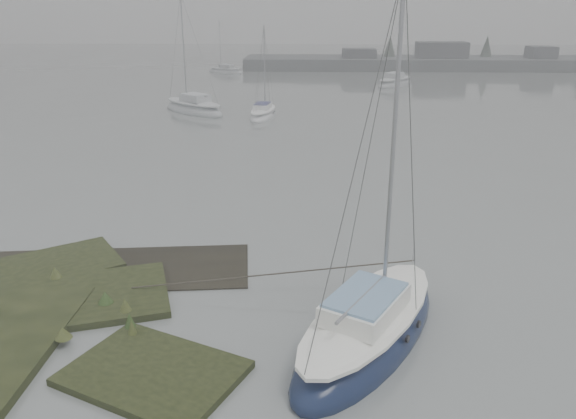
# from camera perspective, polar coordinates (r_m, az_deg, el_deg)

# --- Properties ---
(ground) EXTENTS (160.00, 160.00, 0.00)m
(ground) POSITION_cam_1_polar(r_m,az_deg,el_deg) (41.15, -3.28, 9.62)
(ground) COLOR slate
(ground) RESTS_ON ground
(far_shoreline) EXTENTS (60.00, 8.00, 4.15)m
(far_shoreline) POSITION_cam_1_polar(r_m,az_deg,el_deg) (76.13, 20.24, 13.87)
(far_shoreline) COLOR #4C4F51
(far_shoreline) RESTS_ON ground
(sailboat_main) EXTENTS (4.91, 6.44, 8.83)m
(sailboat_main) POSITION_cam_1_polar(r_m,az_deg,el_deg) (13.43, 8.15, -12.11)
(sailboat_main) COLOR #111B39
(sailboat_main) RESTS_ON ground
(sailboat_white) EXTENTS (2.21, 4.88, 6.65)m
(sailboat_white) POSITION_cam_1_polar(r_m,az_deg,el_deg) (39.96, -2.54, 9.63)
(sailboat_white) COLOR silver
(sailboat_white) RESTS_ON ground
(sailboat_far_a) EXTENTS (5.99, 5.79, 8.86)m
(sailboat_far_a) POSITION_cam_1_polar(r_m,az_deg,el_deg) (42.39, -9.55, 10.07)
(sailboat_far_a) COLOR #A9B0B4
(sailboat_far_a) RESTS_ON ground
(sailboat_far_b) EXTENTS (4.97, 5.85, 8.23)m
(sailboat_far_b) POSITION_cam_1_polar(r_m,az_deg,el_deg) (57.49, 10.83, 12.52)
(sailboat_far_b) COLOR #ACB0B5
(sailboat_far_b) RESTS_ON ground
(sailboat_far_c) EXTENTS (4.67, 3.40, 6.35)m
(sailboat_far_c) POSITION_cam_1_polar(r_m,az_deg,el_deg) (67.79, -6.38, 13.77)
(sailboat_far_c) COLOR #B5B9C0
(sailboat_far_c) RESTS_ON ground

